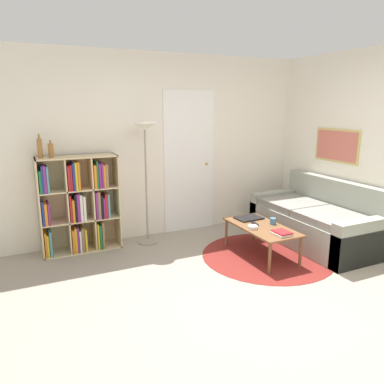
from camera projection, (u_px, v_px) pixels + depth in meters
ground_plane at (261, 300)px, 3.70m from camera, size 14.00×14.00×0.00m
wall_back at (171, 147)px, 5.47m from camera, size 7.15×0.11×2.60m
wall_right at (339, 147)px, 5.30m from camera, size 0.08×5.31×2.60m
rug at (267, 255)px, 4.79m from camera, size 1.67×1.67×0.01m
bookshelf at (79, 204)px, 4.85m from camera, size 1.00×0.34×1.26m
floor_lamp at (145, 142)px, 4.95m from camera, size 0.32×0.32×1.66m
couch at (318, 222)px, 5.22m from camera, size 0.91×1.81×0.87m
coffee_table at (261, 229)px, 4.72m from camera, size 0.53×1.05×0.40m
laptop at (249, 218)px, 5.01m from camera, size 0.36×0.27×0.02m
bowl at (253, 227)px, 4.61m from camera, size 0.12×0.12×0.04m
book_stack_on_table at (281, 233)px, 4.39m from camera, size 0.18×0.21×0.04m
cup at (273, 221)px, 4.78m from camera, size 0.08×0.08×0.08m
remote at (255, 224)px, 4.77m from camera, size 0.07×0.15×0.02m
bottle_left at (40, 148)px, 4.50m from camera, size 0.06×0.06×0.29m
bottle_middle at (51, 150)px, 4.55m from camera, size 0.06×0.06×0.21m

